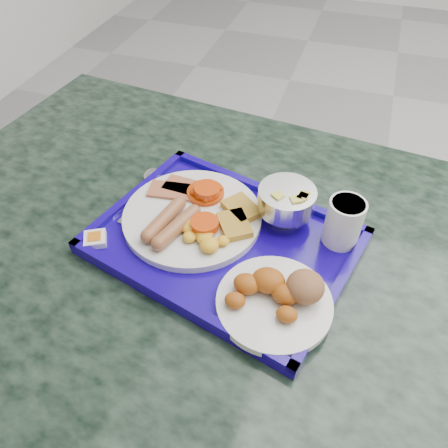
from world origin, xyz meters
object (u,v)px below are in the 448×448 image
(main_plate, at_px, (195,216))
(fruit_bowl, at_px, (287,201))
(bread_plate, at_px, (278,296))
(tray, at_px, (224,242))
(juice_cup, at_px, (344,221))
(table, at_px, (232,322))

(main_plate, bearing_deg, fruit_bowl, 19.98)
(main_plate, relative_size, bread_plate, 1.42)
(main_plate, height_order, bread_plate, bread_plate)
(tray, relative_size, bread_plate, 2.79)
(main_plate, xyz_separation_m, bread_plate, (0.18, -0.13, 0.01))
(bread_plate, xyz_separation_m, fruit_bowl, (-0.03, 0.18, 0.03))
(tray, bearing_deg, juice_cup, 18.52)
(table, distance_m, tray, 0.22)
(tray, bearing_deg, table, -37.75)
(juice_cup, bearing_deg, main_plate, -172.12)
(fruit_bowl, bearing_deg, juice_cup, -11.31)
(tray, xyz_separation_m, main_plate, (-0.06, 0.03, 0.02))
(main_plate, height_order, fruit_bowl, fruit_bowl)
(bread_plate, bearing_deg, table, 139.74)
(table, distance_m, fruit_bowl, 0.30)
(table, bearing_deg, main_plate, 152.20)
(table, relative_size, tray, 2.84)
(tray, bearing_deg, main_plate, 156.37)
(main_plate, bearing_deg, juice_cup, 7.88)
(table, bearing_deg, juice_cup, 26.18)
(bread_plate, xyz_separation_m, juice_cup, (0.07, 0.16, 0.03))
(fruit_bowl, bearing_deg, table, -122.33)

